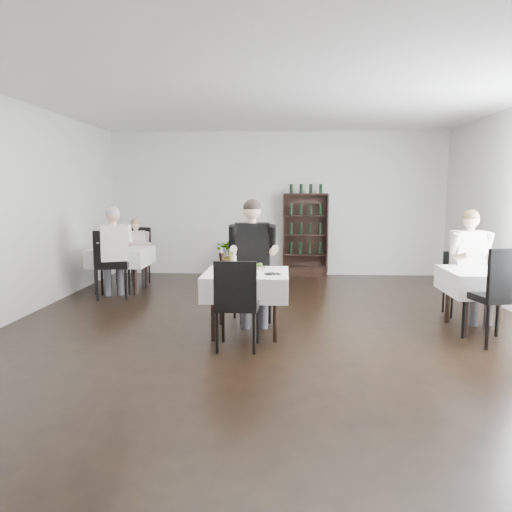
{
  "coord_description": "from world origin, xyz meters",
  "views": [
    {
      "loc": [
        0.16,
        -6.05,
        1.75
      ],
      "look_at": [
        -0.19,
        0.2,
        0.94
      ],
      "focal_mm": 35.0,
      "sensor_mm": 36.0,
      "label": 1
    }
  ],
  "objects": [
    {
      "name": "plate_near",
      "position": [
        -0.27,
        -0.16,
        0.79
      ],
      "size": [
        0.26,
        0.26,
        0.08
      ],
      "color": "white",
      "rests_on": "main_table"
    },
    {
      "name": "main_chair_near",
      "position": [
        -0.35,
        -0.71,
        0.58
      ],
      "size": [
        0.48,
        0.49,
        1.02
      ],
      "color": "black",
      "rests_on": "ground"
    },
    {
      "name": "pilsner_dark",
      "position": [
        -0.61,
        -0.01,
        0.89
      ],
      "size": [
        0.07,
        0.07,
        0.29
      ],
      "color": "black",
      "rests_on": "main_table"
    },
    {
      "name": "pilsner_lager",
      "position": [
        -0.5,
        0.13,
        0.88
      ],
      "size": [
        0.06,
        0.06,
        0.27
      ],
      "color": "#B7932F",
      "rests_on": "main_table"
    },
    {
      "name": "pepper_mill",
      "position": [
        2.83,
        0.41,
        0.82
      ],
      "size": [
        0.04,
        0.04,
        0.1
      ],
      "primitive_type": "cylinder",
      "rotation": [
        0.0,
        0.0,
        0.03
      ],
      "color": "black",
      "rests_on": "right_table"
    },
    {
      "name": "right_chair_far",
      "position": [
        2.67,
        1.12,
        0.51
      ],
      "size": [
        0.41,
        0.42,
        0.9
      ],
      "color": "black",
      "rests_on": "ground"
    },
    {
      "name": "main_chair_far",
      "position": [
        -0.3,
        0.66,
        0.56
      ],
      "size": [
        0.57,
        0.57,
        0.99
      ],
      "color": "black",
      "rests_on": "ground"
    },
    {
      "name": "diner_left_near",
      "position": [
        -2.6,
        1.85,
        0.88
      ],
      "size": [
        0.68,
        0.71,
        1.52
      ],
      "color": "#3C3C43",
      "rests_on": "ground"
    },
    {
      "name": "room_shell",
      "position": [
        0.0,
        0.0,
        1.5
      ],
      "size": [
        9.0,
        9.0,
        9.0
      ],
      "color": "black",
      "rests_on": "ground"
    },
    {
      "name": "potted_tree",
      "position": [
        -0.87,
        4.18,
        0.47
      ],
      "size": [
        1.05,
        0.98,
        0.94
      ],
      "primitive_type": "imported",
      "rotation": [
        0.0,
        0.0,
        0.35
      ],
      "color": "#29591E",
      "rests_on": "ground"
    },
    {
      "name": "right_table",
      "position": [
        2.7,
        0.3,
        0.62
      ],
      "size": [
        0.98,
        0.98,
        0.77
      ],
      "color": "black",
      "rests_on": "ground"
    },
    {
      "name": "main_table",
      "position": [
        -0.3,
        0.0,
        0.62
      ],
      "size": [
        1.03,
        1.03,
        0.77
      ],
      "color": "black",
      "rests_on": "ground"
    },
    {
      "name": "diner_left_far",
      "position": [
        -2.62,
        3.15,
        0.73
      ],
      "size": [
        0.56,
        0.59,
        1.25
      ],
      "color": "#3C3C43",
      "rests_on": "ground"
    },
    {
      "name": "wine_shelf",
      "position": [
        0.6,
        4.31,
        0.85
      ],
      "size": [
        0.9,
        0.28,
        1.75
      ],
      "color": "black",
      "rests_on": "ground"
    },
    {
      "name": "left_chair_far",
      "position": [
        -2.68,
        3.29,
        0.61
      ],
      "size": [
        0.65,
        0.65,
        1.08
      ],
      "color": "black",
      "rests_on": "ground"
    },
    {
      "name": "plate_far",
      "position": [
        -0.2,
        0.2,
        0.79
      ],
      "size": [
        0.28,
        0.28,
        0.08
      ],
      "color": "white",
      "rests_on": "main_table"
    },
    {
      "name": "coke_bottle",
      "position": [
        -0.46,
        0.03,
        0.87
      ],
      "size": [
        0.06,
        0.06,
        0.25
      ],
      "color": "silver",
      "rests_on": "main_table"
    },
    {
      "name": "right_chair_near",
      "position": [
        2.61,
        -0.36,
        0.65
      ],
      "size": [
        0.63,
        0.63,
        1.14
      ],
      "color": "black",
      "rests_on": "ground"
    },
    {
      "name": "napkin_cutlery",
      "position": [
        0.02,
        -0.16,
        0.78
      ],
      "size": [
        0.21,
        0.19,
        0.02
      ],
      "color": "black",
      "rests_on": "main_table"
    },
    {
      "name": "left_chair_near",
      "position": [
        -2.64,
        1.85,
        0.65
      ],
      "size": [
        0.61,
        0.61,
        1.14
      ],
      "color": "black",
      "rests_on": "ground"
    },
    {
      "name": "left_table",
      "position": [
        -2.7,
        2.5,
        0.62
      ],
      "size": [
        0.98,
        0.98,
        0.77
      ],
      "color": "black",
      "rests_on": "ground"
    },
    {
      "name": "diner_main",
      "position": [
        -0.26,
        0.51,
        0.96
      ],
      "size": [
        0.66,
        0.68,
        1.66
      ],
      "color": "#3C3C43",
      "rests_on": "ground"
    },
    {
      "name": "diner_right_far",
      "position": [
        2.7,
        0.8,
        0.88
      ],
      "size": [
        0.61,
        0.64,
        1.51
      ],
      "color": "#3C3C43",
      "rests_on": "ground"
    }
  ]
}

